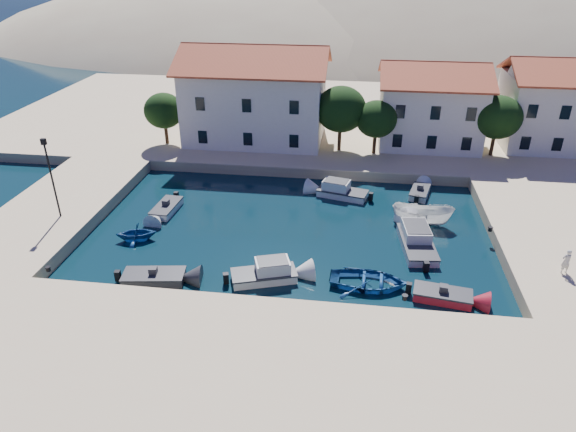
% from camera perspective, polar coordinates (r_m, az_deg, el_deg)
% --- Properties ---
extents(ground, '(400.00, 400.00, 0.00)m').
position_cam_1_polar(ground, '(31.27, -2.25, -10.43)').
color(ground, black).
rests_on(ground, ground).
extents(quay_south, '(52.00, 12.00, 1.00)m').
position_cam_1_polar(quay_south, '(26.54, -4.57, -17.50)').
color(quay_south, '#D1B58F').
rests_on(quay_south, ground).
extents(quay_east, '(11.00, 20.00, 1.00)m').
position_cam_1_polar(quay_east, '(42.17, 29.04, -2.58)').
color(quay_east, '#D1B58F').
rests_on(quay_east, ground).
extents(quay_west, '(8.00, 20.00, 1.00)m').
position_cam_1_polar(quay_west, '(45.55, -24.23, 0.72)').
color(quay_west, '#D1B58F').
rests_on(quay_west, ground).
extents(quay_north, '(80.00, 36.00, 1.00)m').
position_cam_1_polar(quay_north, '(65.02, 5.29, 10.78)').
color(quay_north, '#D1B58F').
rests_on(quay_north, ground).
extents(hills, '(254.00, 176.00, 99.00)m').
position_cam_1_polar(hills, '(154.70, 13.66, 10.90)').
color(hills, tan).
rests_on(hills, ground).
extents(building_left, '(14.70, 9.45, 9.70)m').
position_cam_1_polar(building_left, '(54.89, -3.64, 13.55)').
color(building_left, silver).
rests_on(building_left, quay_north).
extents(building_mid, '(10.50, 8.40, 8.30)m').
position_cam_1_polar(building_mid, '(55.53, 15.58, 12.02)').
color(building_mid, silver).
rests_on(building_mid, quay_north).
extents(building_right, '(9.45, 8.40, 8.80)m').
position_cam_1_polar(building_right, '(59.23, 27.26, 11.19)').
color(building_right, silver).
rests_on(building_right, quay_north).
extents(trees, '(37.30, 5.30, 6.45)m').
position_cam_1_polar(trees, '(51.71, 7.58, 11.22)').
color(trees, '#382314').
rests_on(trees, quay_north).
extents(lamppost, '(0.35, 0.25, 6.22)m').
position_cam_1_polar(lamppost, '(41.62, -24.91, 4.58)').
color(lamppost, black).
rests_on(lamppost, quay_west).
extents(bollards, '(29.36, 9.56, 0.30)m').
position_cam_1_polar(bollards, '(33.46, 3.59, -5.21)').
color(bollards, black).
rests_on(bollards, ground).
extents(motorboat_grey_sw, '(4.18, 2.31, 1.25)m').
position_cam_1_polar(motorboat_grey_sw, '(34.63, -14.66, -6.62)').
color(motorboat_grey_sw, '#2F2F34').
rests_on(motorboat_grey_sw, ground).
extents(cabin_cruiser_south, '(4.56, 3.04, 1.60)m').
position_cam_1_polar(cabin_cruiser_south, '(33.58, -2.70, -6.43)').
color(cabin_cruiser_south, silver).
rests_on(cabin_cruiser_south, ground).
extents(rowboat_south, '(5.11, 3.74, 1.03)m').
position_cam_1_polar(rowboat_south, '(33.68, 8.91, -7.65)').
color(rowboat_south, navy).
rests_on(rowboat_south, ground).
extents(motorboat_red_se, '(3.71, 2.09, 1.25)m').
position_cam_1_polar(motorboat_red_se, '(33.31, 16.78, -8.47)').
color(motorboat_red_se, maroon).
rests_on(motorboat_red_se, ground).
extents(cabin_cruiser_east, '(2.69, 5.50, 1.60)m').
position_cam_1_polar(cabin_cruiser_east, '(38.07, 14.16, -2.87)').
color(cabin_cruiser_east, silver).
rests_on(cabin_cruiser_east, ground).
extents(boat_east, '(4.88, 2.31, 1.82)m').
position_cam_1_polar(boat_east, '(41.72, 14.59, -0.83)').
color(boat_east, silver).
rests_on(boat_east, ground).
extents(motorboat_white_ne, '(2.15, 3.34, 1.25)m').
position_cam_1_polar(motorboat_white_ne, '(46.29, 14.42, 2.54)').
color(motorboat_white_ne, silver).
rests_on(motorboat_white_ne, ground).
extents(rowboat_west, '(3.48, 3.21, 1.53)m').
position_cam_1_polar(rowboat_west, '(39.79, -16.41, -2.56)').
color(rowboat_west, navy).
rests_on(rowboat_west, ground).
extents(motorboat_white_west, '(1.81, 3.67, 1.25)m').
position_cam_1_polar(motorboat_white_west, '(43.27, -13.34, 0.85)').
color(motorboat_white_west, silver).
rests_on(motorboat_white_west, ground).
extents(cabin_cruiser_north, '(4.60, 2.82, 1.60)m').
position_cam_1_polar(cabin_cruiser_north, '(44.83, 6.07, 2.71)').
color(cabin_cruiser_north, silver).
rests_on(cabin_cruiser_north, ground).
extents(pedestrian, '(0.69, 0.54, 1.68)m').
position_cam_1_polar(pedestrian, '(36.69, 28.51, -4.44)').
color(pedestrian, silver).
rests_on(pedestrian, quay_east).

